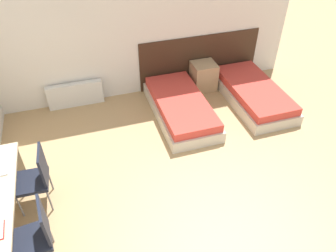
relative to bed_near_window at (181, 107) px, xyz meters
name	(u,v)px	position (x,y,z in m)	size (l,w,h in m)	color
wall_back	(136,27)	(-0.52, 1.02, 1.18)	(6.20, 0.05, 2.70)	silver
headboard_panel	(200,60)	(0.74, 0.98, 0.34)	(2.50, 0.03, 1.03)	#382316
bed_near_window	(181,107)	(0.00, 0.00, 0.00)	(0.92, 1.90, 0.36)	beige
bed_near_door	(253,94)	(1.48, 0.00, 0.00)	(0.92, 1.90, 0.36)	beige
nightstand	(203,76)	(0.74, 0.73, 0.11)	(0.47, 0.44, 0.56)	tan
radiator	(75,95)	(-1.79, 0.90, 0.06)	(1.03, 0.12, 0.47)	silver
chair_near_laptop	(35,177)	(-2.45, -1.29, 0.33)	(0.45, 0.45, 0.91)	black
chair_near_notebook	(35,235)	(-2.45, -2.17, 0.33)	(0.47, 0.47, 0.91)	black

